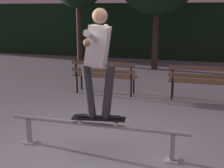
% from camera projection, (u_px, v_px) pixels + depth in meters
% --- Properties ---
extents(ground_plane, '(90.00, 90.00, 0.00)m').
position_uv_depth(ground_plane, '(91.00, 158.00, 4.29)').
color(ground_plane, gray).
extents(hedge_backdrop, '(24.00, 1.20, 2.35)m').
position_uv_depth(hedge_backdrop, '(164.00, 31.00, 12.98)').
color(hedge_backdrop, black).
rests_on(hedge_backdrop, ground).
extents(grind_rail, '(2.74, 0.18, 0.45)m').
position_uv_depth(grind_rail, '(96.00, 129.00, 4.42)').
color(grind_rail, '#9E9EA3').
rests_on(grind_rail, ground).
extents(skateboard, '(0.80, 0.30, 0.09)m').
position_uv_depth(skateboard, '(99.00, 118.00, 4.36)').
color(skateboard, black).
rests_on(skateboard, grind_rail).
extents(skateboarder, '(0.63, 1.40, 1.56)m').
position_uv_depth(skateboarder, '(98.00, 55.00, 4.14)').
color(skateboarder, black).
rests_on(skateboarder, skateboard).
extents(park_bench_leftmost, '(1.60, 0.42, 0.88)m').
position_uv_depth(park_bench_leftmost, '(104.00, 73.00, 7.42)').
color(park_bench_leftmost, black).
rests_on(park_bench_leftmost, ground).
extents(park_bench_left_center, '(1.60, 0.42, 0.88)m').
position_uv_depth(park_bench_left_center, '(204.00, 79.00, 6.79)').
color(park_bench_left_center, black).
rests_on(park_bench_left_center, ground).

